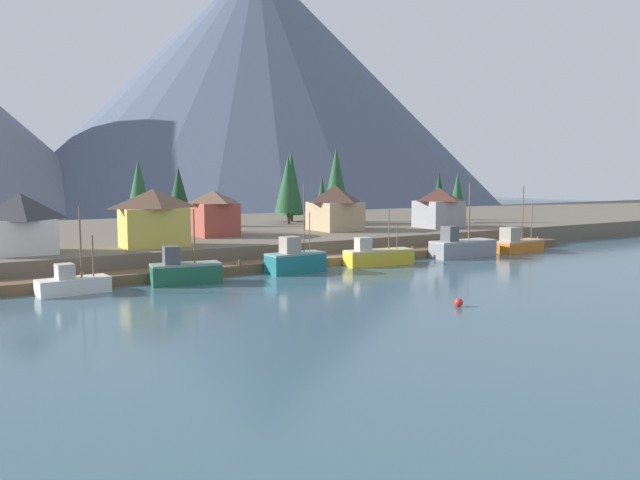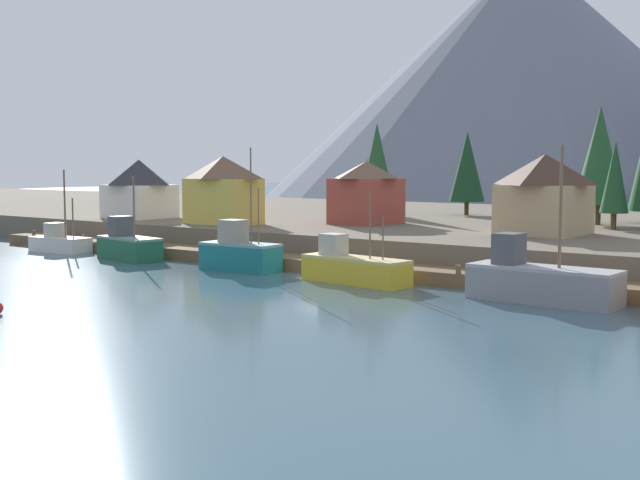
# 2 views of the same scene
# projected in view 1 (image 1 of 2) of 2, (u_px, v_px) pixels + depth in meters

# --- Properties ---
(ground_plane) EXTENTS (400.00, 400.00, 1.00)m
(ground_plane) POSITION_uv_depth(u_px,v_px,m) (258.00, 253.00, 89.70)
(ground_plane) COLOR #3D5B6B
(dock) EXTENTS (80.00, 4.00, 1.60)m
(dock) POSITION_uv_depth(u_px,v_px,m) (326.00, 260.00, 74.43)
(dock) COLOR brown
(dock) RESTS_ON ground_plane
(shoreline_bank) EXTENTS (400.00, 56.00, 2.50)m
(shoreline_bank) POSITION_uv_depth(u_px,v_px,m) (224.00, 234.00, 99.62)
(shoreline_bank) COLOR #665B4C
(shoreline_bank) RESTS_ON ground_plane
(mountain_central_peak) EXTENTS (172.71, 172.71, 87.38)m
(mountain_central_peak) POSITION_uv_depth(u_px,v_px,m) (258.00, 83.00, 224.76)
(mountain_central_peak) COLOR #4C566B
(mountain_central_peak) RESTS_ON ground_plane
(fishing_boat_white) EXTENTS (6.28, 2.99, 7.78)m
(fishing_boat_white) POSITION_uv_depth(u_px,v_px,m) (72.00, 284.00, 55.85)
(fishing_boat_white) COLOR silver
(fishing_boat_white) RESTS_ON ground_plane
(fishing_boat_green) EXTENTS (7.00, 3.74, 7.28)m
(fishing_boat_green) POSITION_uv_depth(u_px,v_px,m) (184.00, 271.00, 60.97)
(fishing_boat_green) COLOR #1E5B3D
(fishing_boat_green) RESTS_ON ground_plane
(fishing_boat_teal) EXTENTS (6.57, 2.89, 9.61)m
(fishing_boat_teal) POSITION_uv_depth(u_px,v_px,m) (295.00, 260.00, 68.02)
(fishing_boat_teal) COLOR #196B70
(fishing_boat_teal) RESTS_ON ground_plane
(fishing_boat_yellow) EXTENTS (8.60, 3.46, 6.56)m
(fishing_boat_yellow) POSITION_uv_depth(u_px,v_px,m) (378.00, 256.00, 73.72)
(fishing_boat_yellow) COLOR gold
(fishing_boat_yellow) RESTS_ON ground_plane
(fishing_boat_grey) EXTENTS (9.19, 3.23, 9.51)m
(fishing_boat_grey) POSITION_uv_depth(u_px,v_px,m) (462.00, 247.00, 81.07)
(fishing_boat_grey) COLOR gray
(fishing_boat_grey) RESTS_ON ground_plane
(fishing_boat_orange) EXTENTS (8.35, 3.36, 9.06)m
(fishing_boat_orange) POSITION_uv_depth(u_px,v_px,m) (518.00, 243.00, 86.60)
(fishing_boat_orange) COLOR #CC6B1E
(fishing_boat_orange) RESTS_ON ground_plane
(house_red) EXTENTS (5.36, 6.49, 6.08)m
(house_red) POSITION_uv_depth(u_px,v_px,m) (214.00, 213.00, 83.39)
(house_red) COLOR #9E4238
(house_red) RESTS_ON shoreline_bank
(house_tan) EXTENTS (6.51, 7.04, 6.65)m
(house_tan) POSITION_uv_depth(u_px,v_px,m) (335.00, 207.00, 92.16)
(house_tan) COLOR tan
(house_tan) RESTS_ON shoreline_bank
(house_white) EXTENTS (6.50, 6.04, 6.24)m
(house_white) POSITION_uv_depth(u_px,v_px,m) (22.00, 223.00, 64.16)
(house_white) COLOR silver
(house_white) RESTS_ON shoreline_bank
(house_grey) EXTENTS (6.57, 5.80, 6.16)m
(house_grey) POSITION_uv_depth(u_px,v_px,m) (439.00, 207.00, 97.19)
(house_grey) COLOR gray
(house_grey) RESTS_ON shoreline_bank
(house_yellow) EXTENTS (7.46, 4.29, 6.56)m
(house_yellow) POSITION_uv_depth(u_px,v_px,m) (154.00, 217.00, 70.31)
(house_yellow) COLOR gold
(house_yellow) RESTS_ON shoreline_bank
(conifer_near_left) EXTENTS (2.78, 2.78, 8.84)m
(conifer_near_left) POSITION_uv_depth(u_px,v_px,m) (439.00, 192.00, 113.79)
(conifer_near_left) COLOR #4C3823
(conifer_near_left) RESTS_ON shoreline_bank
(conifer_near_right) EXTENTS (4.67, 4.67, 12.80)m
(conifer_near_right) POSITION_uv_depth(u_px,v_px,m) (336.00, 180.00, 104.84)
(conifer_near_right) COLOR #4C3823
(conifer_near_right) RESTS_ON shoreline_bank
(conifer_mid_left) EXTENTS (4.66, 4.66, 11.37)m
(conifer_mid_left) POSITION_uv_depth(u_px,v_px,m) (288.00, 184.00, 103.21)
(conifer_mid_left) COLOR #4C3823
(conifer_mid_left) RESTS_ON shoreline_bank
(conifer_mid_right) EXTENTS (2.50, 2.50, 7.90)m
(conifer_mid_right) POSITION_uv_depth(u_px,v_px,m) (322.00, 197.00, 100.67)
(conifer_mid_right) COLOR #4C3823
(conifer_mid_right) RESTS_ON shoreline_bank
(conifer_back_left) EXTENTS (4.01, 4.01, 9.38)m
(conifer_back_left) POSITION_uv_depth(u_px,v_px,m) (179.00, 192.00, 99.00)
(conifer_back_left) COLOR #4C3823
(conifer_back_left) RESTS_ON shoreline_bank
(conifer_back_right) EXTENTS (3.82, 3.82, 10.36)m
(conifer_back_right) POSITION_uv_depth(u_px,v_px,m) (139.00, 189.00, 89.48)
(conifer_back_right) COLOR #4C3823
(conifer_back_right) RESTS_ON shoreline_bank
(conifer_centre) EXTENTS (4.32, 4.32, 12.37)m
(conifer_centre) POSITION_uv_depth(u_px,v_px,m) (291.00, 183.00, 109.22)
(conifer_centre) COLOR #4C3823
(conifer_centre) RESTS_ON shoreline_bank
(conifer_far_left) EXTENTS (2.93, 2.93, 8.58)m
(conifer_far_left) POSITION_uv_depth(u_px,v_px,m) (457.00, 193.00, 106.99)
(conifer_far_left) COLOR #4C3823
(conifer_far_left) RESTS_ON shoreline_bank
(channel_buoy) EXTENTS (0.70, 0.70, 0.70)m
(channel_buoy) POSITION_uv_depth(u_px,v_px,m) (459.00, 302.00, 50.39)
(channel_buoy) COLOR red
(channel_buoy) RESTS_ON ground_plane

